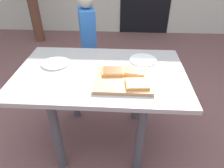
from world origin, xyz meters
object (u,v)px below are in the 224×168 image
pizza_slice_far_left (113,71)px  plate_white_right (143,60)px  pizza_slice_near_right (137,84)px  child_left (88,40)px  pizza_slice_far_right (135,71)px  cutting_board (123,80)px  dining_table (101,84)px  plate_white_left (56,63)px

pizza_slice_far_left → plate_white_right: size_ratio=0.72×
pizza_slice_near_right → child_left: (-0.45, 0.91, -0.11)m
pizza_slice_far_right → plate_white_right: bearing=71.9°
cutting_board → pizza_slice_far_right: (0.08, 0.07, 0.02)m
pizza_slice_near_right → plate_white_right: bearing=80.2°
dining_table → plate_white_left: plate_white_left is taller
plate_white_left → child_left: 0.66m
plate_white_left → child_left: bearing=77.8°
pizza_slice_far_right → child_left: 0.89m
cutting_board → plate_white_right: 0.33m
dining_table → child_left: (-0.21, 0.73, 0.03)m
dining_table → plate_white_left: bearing=165.3°
cutting_board → pizza_slice_near_right: (0.08, -0.07, 0.02)m
pizza_slice_near_right → plate_white_left: pizza_slice_near_right is taller
plate_white_right → pizza_slice_far_right: bearing=-108.1°
plate_white_right → cutting_board: bearing=-116.7°
plate_white_left → plate_white_right: 0.66m
pizza_slice_far_right → plate_white_right: 0.23m
dining_table → child_left: size_ratio=1.09×
pizza_slice_near_right → dining_table: bearing=142.9°
dining_table → pizza_slice_near_right: 0.33m
dining_table → pizza_slice_far_right: 0.27m
pizza_slice_far_right → pizza_slice_far_left: bearing=-177.5°
pizza_slice_far_left → plate_white_right: 0.32m
child_left → pizza_slice_far_left: bearing=-69.3°
pizza_slice_far_left → plate_white_left: size_ratio=0.72×
plate_white_left → pizza_slice_far_left: bearing=-17.1°
cutting_board → plate_white_left: cutting_board is taller
plate_white_left → pizza_slice_near_right: bearing=-25.0°
pizza_slice_near_right → child_left: bearing=116.2°
pizza_slice_far_right → cutting_board: bearing=-135.4°
pizza_slice_far_right → plate_white_right: pizza_slice_far_right is taller
cutting_board → pizza_slice_far_right: 0.11m
pizza_slice_near_right → pizza_slice_far_left: (-0.16, 0.14, 0.00)m
dining_table → plate_white_right: 0.37m
plate_white_right → child_left: 0.75m
dining_table → pizza_slice_far_left: pizza_slice_far_left is taller
cutting_board → plate_white_right: size_ratio=1.78×
pizza_slice_near_right → plate_white_right: size_ratio=0.73×
plate_white_left → dining_table: bearing=-14.7°
pizza_slice_far_left → plate_white_right: bearing=45.6°
pizza_slice_far_right → pizza_slice_near_right: size_ratio=1.04×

